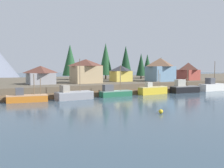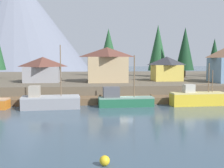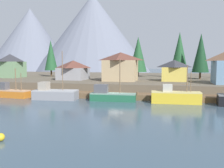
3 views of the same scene
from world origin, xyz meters
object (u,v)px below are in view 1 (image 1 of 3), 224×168
Objects in this scene: house_grey at (41,75)px; house_tan at (86,71)px; conifer_near_left at (141,64)px; conifer_near_right at (147,65)px; fishing_boat_grey at (73,95)px; fishing_boat_white at (212,86)px; channel_buoy at (161,111)px; conifer_mid_right at (70,60)px; house_yellow at (121,73)px; fishing_boat_yellow at (153,90)px; house_blue at (160,69)px; conifer_mid_left at (161,66)px; fishing_boat_green at (115,93)px; house_red at (188,71)px; conifer_centre at (126,60)px; fishing_boat_orange at (26,98)px; conifer_back_right at (106,59)px; fishing_boat_black at (184,88)px.

house_tan is at bearing -5.10° from house_grey.
conifer_near_left reaches higher than conifer_near_right.
fishing_boat_grey is 1.03× the size of fishing_boat_white.
channel_buoy is (9.76, -40.43, -4.70)m from house_grey.
conifer_mid_right is (11.39, 35.87, 8.46)m from fishing_boat_grey.
house_yellow is 8.66× the size of channel_buoy.
fishing_boat_yellow is 1.13× the size of house_grey.
house_yellow is (12.74, 1.83, -0.93)m from house_tan.
fishing_boat_grey is 0.72× the size of conifer_mid_right.
conifer_mid_left is at bearing 51.67° from house_blue.
fishing_boat_white is at bearing -2.79° from fishing_boat_green.
fishing_boat_green is 0.65× the size of conifer_mid_right.
house_red is 0.55× the size of conifer_centre.
house_grey reaches higher than channel_buoy.
fishing_boat_white is at bearing -91.74° from conifer_near_right.
house_tan reaches higher than fishing_boat_green.
channel_buoy is at bearing -123.14° from conifer_near_right.
fishing_boat_grey is 28.92m from house_yellow.
conifer_centre is at bearing 37.91° from fishing_boat_grey.
fishing_boat_orange is 20.87m from fishing_boat_green.
fishing_boat_orange is 0.85× the size of conifer_near_left.
fishing_boat_green is 0.97× the size of conifer_mid_left.
house_yellow is (32.31, 17.51, 4.18)m from fishing_boat_orange.
conifer_centre is at bearing 28.54° from house_tan.
house_tan is at bearing 125.66° from fishing_boat_yellow.
conifer_mid_left is 0.70× the size of conifer_centre.
house_tan is at bearing -171.82° from house_yellow.
conifer_back_right is at bearing 132.72° from conifer_centre.
fishing_boat_green is at bearing -139.97° from conifer_mid_left.
conifer_near_right reaches higher than fishing_boat_black.
fishing_boat_white is 35.45m from conifer_mid_left.
conifer_mid_left is at bearing 66.27° from fishing_boat_black.
conifer_near_right reaches higher than fishing_boat_orange.
conifer_mid_right is at bearing 121.34° from house_yellow.
fishing_boat_yellow is 0.68× the size of conifer_centre.
fishing_boat_orange is 10.04m from fishing_boat_grey.
channel_buoy is at bearing -133.58° from fishing_boat_black.
house_blue is at bearing -7.69° from house_tan.
house_yellow is at bearing 86.09° from fishing_boat_yellow.
fishing_boat_yellow is at bearing -178.05° from fishing_boat_black.
channel_buoy is (-40.73, -37.35, -5.26)m from house_red.
conifer_near_left is (38.41, 30.70, 6.88)m from fishing_boat_grey.
conifer_mid_left reaches higher than fishing_boat_orange.
house_grey is 10.46× the size of channel_buoy.
conifer_mid_right is 59.91m from channel_buoy.
house_grey is at bearing -163.60° from conifer_centre.
conifer_mid_left is at bearing 16.93° from conifer_near_left.
conifer_near_left is 13.37m from conifer_mid_left.
conifer_centre is 55.73m from channel_buoy.
fishing_boat_yellow is at bearing -2.99° from fishing_boat_grey.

